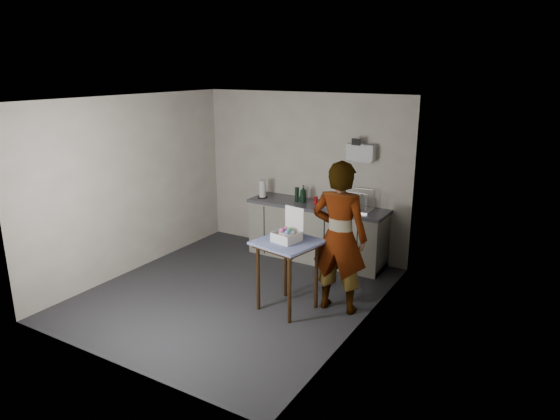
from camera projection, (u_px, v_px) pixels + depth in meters
The scene contains 15 objects.
ground at pixel (234, 293), 6.81m from camera, with size 4.00×4.00×0.00m, color #292A2F.
wall_back at pixel (304, 174), 8.10m from camera, with size 3.60×0.02×2.60m, color beige.
wall_right at pixel (361, 223), 5.58m from camera, with size 0.02×4.00×2.60m, color beige.
wall_left at pixel (133, 185), 7.33m from camera, with size 0.02×4.00×2.60m, color beige.
ceiling at pixel (228, 99), 6.09m from camera, with size 3.60×4.00×0.01m, color silver.
kitchen_counter at pixel (317, 234), 7.90m from camera, with size 2.24×0.62×0.91m.
wall_shelf at pixel (361, 152), 7.42m from camera, with size 0.42×0.18×0.37m.
side_table at pixel (287, 250), 6.17m from camera, with size 0.83×0.83×0.91m.
standing_man at pixel (339, 238), 6.11m from camera, with size 0.70×0.46×1.92m, color #B2A593.
soap_bottle at pixel (303, 194), 7.84m from camera, with size 0.11×0.11×0.28m, color black.
soda_can at pixel (316, 200), 7.79m from camera, with size 0.06×0.06×0.12m, color red.
dark_bottle at pixel (297, 194), 7.90m from camera, with size 0.07×0.07×0.23m, color black.
paper_towel at pixel (262, 190), 8.13m from camera, with size 0.16×0.16×0.29m.
dish_rack at pixel (357, 205), 7.45m from camera, with size 0.44×0.33×0.31m.
bakery_box at pixel (287, 234), 6.12m from camera, with size 0.34×0.35×0.41m.
Camera 1 is at (3.72, -5.04, 2.98)m, focal length 32.00 mm.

